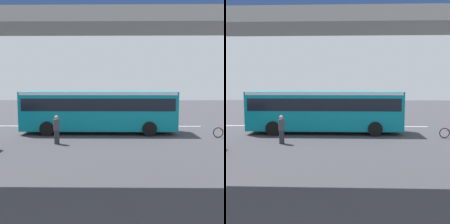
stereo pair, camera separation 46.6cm
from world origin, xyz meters
TOP-DOWN VIEW (x-y plane):
  - ground at (0.00, 0.00)m, footprint 80.00×80.00m
  - city_bus at (-0.26, 0.60)m, footprint 11.54×2.85m
  - pedestrian at (2.14, 4.50)m, footprint 0.38×0.38m
  - lane_dash_leftmost at (-8.00, -2.64)m, footprint 2.00×0.20m
  - lane_dash_left at (-4.00, -2.64)m, footprint 2.00×0.20m
  - lane_dash_centre at (0.00, -2.64)m, footprint 2.00×0.20m
  - lane_dash_right at (4.00, -2.64)m, footprint 2.00×0.20m
  - lane_dash_rightmost at (8.00, -2.64)m, footprint 2.00×0.20m
  - pedestrian_overpass at (0.00, 11.16)m, footprint 30.62×2.60m

SIDE VIEW (x-z plane):
  - ground at x=0.00m, z-range 0.00..0.00m
  - lane_dash_leftmost at x=-8.00m, z-range 0.00..0.01m
  - lane_dash_left at x=-4.00m, z-range 0.00..0.01m
  - lane_dash_centre at x=0.00m, z-range 0.00..0.01m
  - lane_dash_right at x=4.00m, z-range 0.00..0.01m
  - lane_dash_rightmost at x=8.00m, z-range 0.00..0.01m
  - pedestrian at x=2.14m, z-range -0.01..1.78m
  - city_bus at x=-0.26m, z-range 0.31..3.46m
  - pedestrian_overpass at x=0.00m, z-range 1.85..9.12m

